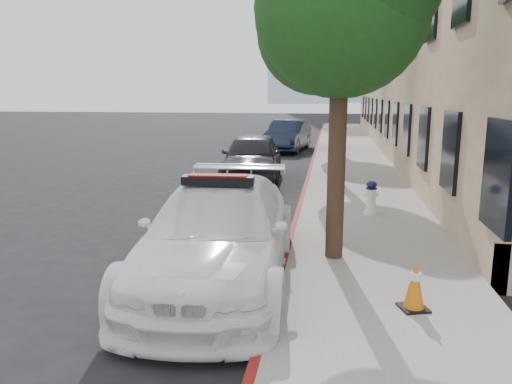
{
  "coord_description": "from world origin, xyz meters",
  "views": [
    {
      "loc": [
        2.8,
        -10.42,
        2.97
      ],
      "look_at": [
        1.34,
        -0.76,
        1.0
      ],
      "focal_mm": 35.0,
      "sensor_mm": 36.0,
      "label": 1
    }
  ],
  "objects_px": {
    "traffic_cone": "(415,285)",
    "parked_car_far": "(288,136)",
    "fire_hydrant": "(371,198)",
    "police_car": "(219,233)",
    "parked_car_mid": "(252,157)"
  },
  "relations": [
    {
      "from": "traffic_cone",
      "to": "parked_car_far",
      "type": "bearing_deg",
      "value": 99.99
    },
    {
      "from": "fire_hydrant",
      "to": "traffic_cone",
      "type": "distance_m",
      "value": 5.24
    },
    {
      "from": "police_car",
      "to": "traffic_cone",
      "type": "bearing_deg",
      "value": -21.68
    },
    {
      "from": "police_car",
      "to": "traffic_cone",
      "type": "distance_m",
      "value": 3.01
    },
    {
      "from": "fire_hydrant",
      "to": "traffic_cone",
      "type": "height_order",
      "value": "fire_hydrant"
    },
    {
      "from": "parked_car_far",
      "to": "traffic_cone",
      "type": "bearing_deg",
      "value": -72.7
    },
    {
      "from": "parked_car_mid",
      "to": "traffic_cone",
      "type": "distance_m",
      "value": 10.77
    },
    {
      "from": "police_car",
      "to": "fire_hydrant",
      "type": "relative_size",
      "value": 7.05
    },
    {
      "from": "traffic_cone",
      "to": "police_car",
      "type": "bearing_deg",
      "value": 161.33
    },
    {
      "from": "police_car",
      "to": "parked_car_mid",
      "type": "height_order",
      "value": "police_car"
    },
    {
      "from": "police_car",
      "to": "parked_car_far",
      "type": "bearing_deg",
      "value": 88.55
    },
    {
      "from": "police_car",
      "to": "parked_car_mid",
      "type": "xyz_separation_m",
      "value": [
        -0.93,
        9.13,
        0.02
      ]
    },
    {
      "from": "fire_hydrant",
      "to": "police_car",
      "type": "bearing_deg",
      "value": -103.82
    },
    {
      "from": "fire_hydrant",
      "to": "traffic_cone",
      "type": "bearing_deg",
      "value": -69.97
    },
    {
      "from": "fire_hydrant",
      "to": "traffic_cone",
      "type": "relative_size",
      "value": 1.17
    }
  ]
}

